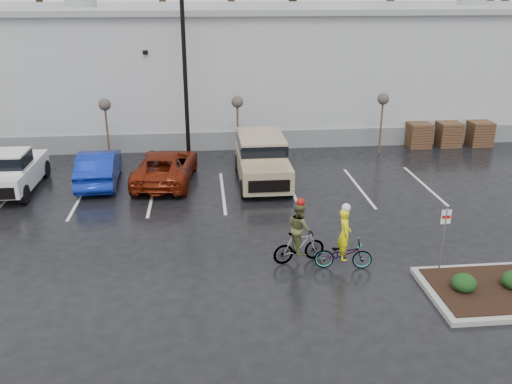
{
  "coord_description": "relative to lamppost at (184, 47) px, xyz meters",
  "views": [
    {
      "loc": [
        -3.25,
        -13.82,
        8.33
      ],
      "look_at": [
        -1.41,
        4.5,
        1.3
      ],
      "focal_mm": 38.0,
      "sensor_mm": 36.0,
      "label": 1
    }
  ],
  "objects": [
    {
      "name": "sapling_mid",
      "position": [
        2.5,
        1.0,
        -2.96
      ],
      "size": [
        0.6,
        0.6,
        3.2
      ],
      "color": "#4C2D1E",
      "rests_on": "ground"
    },
    {
      "name": "warehouse",
      "position": [
        4.0,
        9.99,
        -2.04
      ],
      "size": [
        60.5,
        15.5,
        7.2
      ],
      "color": "#B4B7B9",
      "rests_on": "ground"
    },
    {
      "name": "cyclist_hivis",
      "position": [
        4.98,
        -11.05,
        -5.0
      ],
      "size": [
        1.87,
        0.85,
        2.18
      ],
      "rotation": [
        0.0,
        0.0,
        1.44
      ],
      "color": "#3F3F44",
      "rests_on": "ground"
    },
    {
      "name": "sapling_east",
      "position": [
        10.0,
        1.0,
        -2.96
      ],
      "size": [
        0.6,
        0.6,
        3.2
      ],
      "color": "#4C2D1E",
      "rests_on": "ground"
    },
    {
      "name": "sapling_west",
      "position": [
        -4.0,
        1.0,
        -2.96
      ],
      "size": [
        0.6,
        0.6,
        3.2
      ],
      "color": "#4C2D1E",
      "rests_on": "ground"
    },
    {
      "name": "car_blue",
      "position": [
        -3.94,
        -2.26,
        -4.92
      ],
      "size": [
        1.87,
        4.72,
        1.53
      ],
      "primitive_type": "imported",
      "rotation": [
        0.0,
        0.0,
        3.2
      ],
      "color": "#0D2397",
      "rests_on": "ground"
    },
    {
      "name": "pickup_white",
      "position": [
        -7.5,
        -2.69,
        -4.71
      ],
      "size": [
        2.1,
        5.2,
        1.96
      ],
      "primitive_type": null,
      "color": "silver",
      "rests_on": "ground"
    },
    {
      "name": "pallet_stack_a",
      "position": [
        12.5,
        2.0,
        -5.01
      ],
      "size": [
        1.2,
        1.2,
        1.35
      ],
      "primitive_type": "cube",
      "color": "#4C2D1E",
      "rests_on": "ground"
    },
    {
      "name": "suv_tan",
      "position": [
        3.33,
        -2.94,
        -4.66
      ],
      "size": [
        2.2,
        5.1,
        2.06
      ],
      "primitive_type": null,
      "color": "tan",
      "rests_on": "ground"
    },
    {
      "name": "wooded_ridge",
      "position": [
        4.0,
        33.0,
        -2.69
      ],
      "size": [
        80.0,
        25.0,
        6.0
      ],
      "primitive_type": "cube",
      "color": "#253717",
      "rests_on": "ground"
    },
    {
      "name": "ground",
      "position": [
        4.0,
        -12.0,
        -5.69
      ],
      "size": [
        120.0,
        120.0,
        0.0
      ],
      "primitive_type": "plane",
      "color": "black",
      "rests_on": "ground"
    },
    {
      "name": "lamppost",
      "position": [
        0.0,
        0.0,
        0.0
      ],
      "size": [
        0.5,
        1.0,
        9.22
      ],
      "color": "black",
      "rests_on": "ground"
    },
    {
      "name": "pallet_stack_c",
      "position": [
        16.0,
        2.0,
        -5.01
      ],
      "size": [
        1.2,
        1.2,
        1.35
      ],
      "primitive_type": "cube",
      "color": "#4C2D1E",
      "rests_on": "ground"
    },
    {
      "name": "fire_lane_sign",
      "position": [
        7.8,
        -11.8,
        -4.28
      ],
      "size": [
        0.3,
        0.05,
        2.2
      ],
      "color": "gray",
      "rests_on": "ground"
    },
    {
      "name": "car_red",
      "position": [
        -0.99,
        -2.37,
        -4.96
      ],
      "size": [
        2.99,
        5.48,
        1.46
      ],
      "primitive_type": "imported",
      "rotation": [
        0.0,
        0.0,
        3.03
      ],
      "color": "maroon",
      "rests_on": "ground"
    },
    {
      "name": "shrub_a",
      "position": [
        8.0,
        -13.0,
        -5.27
      ],
      "size": [
        0.7,
        0.7,
        0.52
      ],
      "primitive_type": "ellipsoid",
      "color": "black",
      "rests_on": "curb_island"
    },
    {
      "name": "cyclist_olive",
      "position": [
        3.67,
        -10.5,
        -4.88
      ],
      "size": [
        1.76,
        0.89,
        2.2
      ],
      "rotation": [
        0.0,
        0.0,
        1.81
      ],
      "color": "#3F3F44",
      "rests_on": "ground"
    },
    {
      "name": "pallet_stack_b",
      "position": [
        14.2,
        2.0,
        -5.01
      ],
      "size": [
        1.2,
        1.2,
        1.35
      ],
      "primitive_type": "cube",
      "color": "#4C2D1E",
      "rests_on": "ground"
    }
  ]
}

